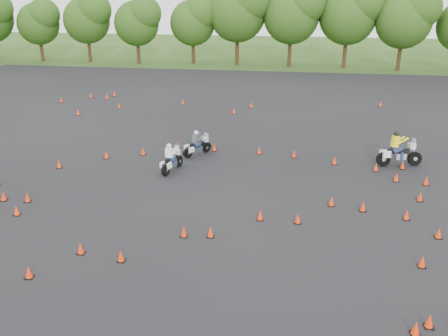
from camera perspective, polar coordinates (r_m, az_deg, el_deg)
ground at (r=21.88m, az=-1.43°, el=-6.74°), size 140.00×140.00×0.00m
asphalt_pad at (r=27.25m, az=0.57°, el=-0.81°), size 62.00×62.00×0.00m
treeline at (r=54.10m, az=7.46°, el=15.25°), size 87.44×32.38×10.24m
traffic_cones at (r=26.75m, az=0.38°, el=-0.73°), size 36.91×32.95×0.45m
rider_grey at (r=30.07m, az=-3.14°, el=2.98°), size 1.82×2.04×1.62m
rider_yellow at (r=29.91m, az=19.55°, el=2.03°), size 2.73×1.31×2.02m
rider_white at (r=27.67m, az=-5.93°, el=1.26°), size 1.21×2.24×1.65m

